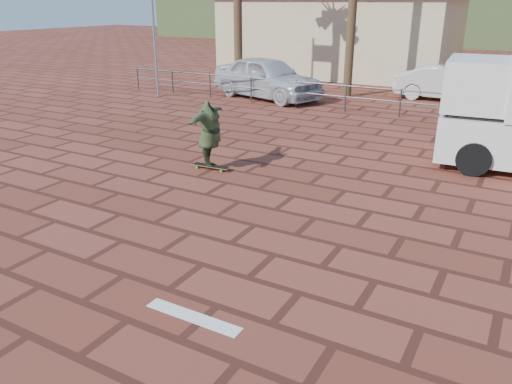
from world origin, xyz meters
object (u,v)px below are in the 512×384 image
skateboarder (210,134)px  car_silver (267,78)px  longboard (211,166)px  car_white (448,83)px

skateboarder → car_silver: (-3.28, 9.03, -0.03)m
longboard → car_silver: bearing=105.8°
car_silver → car_white: car_silver is taller
skateboarder → longboard: bearing=-57.8°
skateboarder → car_white: bearing=-28.3°
car_silver → skateboarder: bearing=-144.2°
longboard → car_white: car_white is taller
longboard → car_white: size_ratio=0.24×
longboard → skateboarder: 0.81m
skateboarder → car_white: skateboarder is taller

